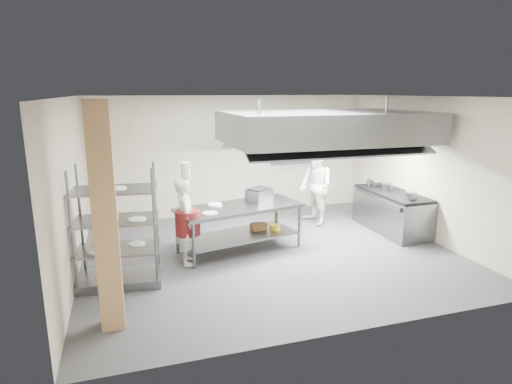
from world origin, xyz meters
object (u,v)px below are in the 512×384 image
object	(u,v)px
island	(240,228)
griddle	(259,195)
cooking_range	(391,213)
chef_head	(186,221)
pass_rack	(117,226)
chef_plating	(106,230)
chef_line	(315,186)
stockpot	(387,187)

from	to	relation	value
island	griddle	distance (m)	0.82
cooking_range	chef_head	world-z (taller)	chef_head
pass_rack	chef_plating	world-z (taller)	pass_rack
chef_line	griddle	world-z (taller)	chef_line
chef_head	cooking_range	bearing A→B (deg)	-81.17
cooking_range	griddle	size ratio (longest dim) A/B	4.21
pass_rack	chef_plating	distance (m)	0.57
island	chef_plating	world-z (taller)	chef_plating
island	pass_rack	bearing A→B (deg)	-171.13
chef_line	griddle	distance (m)	1.88
chef_line	stockpot	bearing A→B (deg)	51.25
cooking_range	chef_head	xyz separation A→B (m)	(-4.70, -0.52, 0.39)
cooking_range	chef_plating	bearing A→B (deg)	-174.72
island	pass_rack	world-z (taller)	pass_rack
island	chef_plating	distance (m)	2.53
pass_rack	stockpot	world-z (taller)	pass_rack
pass_rack	stockpot	bearing A→B (deg)	17.75
chef_plating	stockpot	size ratio (longest dim) A/B	6.54
griddle	cooking_range	bearing A→B (deg)	-34.73
island	griddle	bearing A→B (deg)	18.12
island	stockpot	bearing A→B (deg)	-7.83
chef_plating	griddle	xyz separation A→B (m)	(2.99, 0.71, 0.24)
pass_rack	griddle	world-z (taller)	pass_rack
griddle	pass_rack	bearing A→B (deg)	171.27
chef_line	chef_plating	size ratio (longest dim) A/B	1.17
cooking_range	griddle	xyz separation A→B (m)	(-3.09, 0.15, 0.61)
chef_head	stockpot	size ratio (longest dim) A/B	6.71
island	chef_plating	xyz separation A→B (m)	(-2.48, -0.41, 0.33)
griddle	stockpot	distance (m)	3.03
chef_line	griddle	bearing A→B (deg)	-69.50
pass_rack	griddle	distance (m)	3.03
cooking_range	chef_line	size ratio (longest dim) A/B	1.09
island	griddle	xyz separation A→B (m)	(0.51, 0.30, 0.57)
chef_line	cooking_range	bearing A→B (deg)	48.38
cooking_range	chef_line	xyz separation A→B (m)	(-1.43, 1.00, 0.50)
cooking_range	chef_line	distance (m)	1.81
pass_rack	chef_head	distance (m)	1.30
island	cooking_range	distance (m)	3.60
stockpot	chef_line	bearing A→B (deg)	147.87
chef_plating	pass_rack	bearing A→B (deg)	31.28
island	chef_line	bearing A→B (deg)	15.36
chef_head	chef_line	world-z (taller)	chef_line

